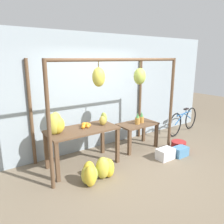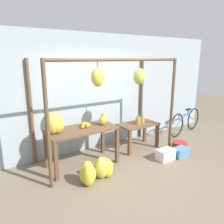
# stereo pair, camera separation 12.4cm
# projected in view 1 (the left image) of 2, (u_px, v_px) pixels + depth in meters

# --- Properties ---
(ground_plane) EXTENTS (20.00, 20.00, 0.00)m
(ground_plane) POSITION_uv_depth(u_px,v_px,m) (133.00, 173.00, 4.34)
(ground_plane) COLOR #756651
(shop_wall_back) EXTENTS (8.00, 0.08, 2.80)m
(shop_wall_back) POSITION_uv_depth(u_px,v_px,m) (92.00, 93.00, 5.29)
(shop_wall_back) COLOR #99A8B2
(shop_wall_back) RESTS_ON ground_plane
(stall_awning) EXTENTS (3.05, 1.26, 2.22)m
(stall_awning) POSITION_uv_depth(u_px,v_px,m) (114.00, 91.00, 4.50)
(stall_awning) COLOR brown
(stall_awning) RESTS_ON ground_plane
(display_table_main) EXTENTS (1.45, 0.71, 0.81)m
(display_table_main) POSITION_uv_depth(u_px,v_px,m) (82.00, 135.00, 4.50)
(display_table_main) COLOR brown
(display_table_main) RESTS_ON ground_plane
(display_table_side) EXTENTS (0.98, 0.57, 0.65)m
(display_table_side) POSITION_uv_depth(u_px,v_px,m) (137.00, 128.00, 5.46)
(display_table_side) COLOR brown
(display_table_side) RESTS_ON ground_plane
(banana_pile_on_table) EXTENTS (0.38, 0.38, 0.42)m
(banana_pile_on_table) POSITION_uv_depth(u_px,v_px,m) (56.00, 124.00, 4.15)
(banana_pile_on_table) COLOR gold
(banana_pile_on_table) RESTS_ON display_table_main
(orange_pile) EXTENTS (0.25, 0.23, 0.09)m
(orange_pile) POSITION_uv_depth(u_px,v_px,m) (85.00, 125.00, 4.59)
(orange_pile) COLOR orange
(orange_pile) RESTS_ON display_table_main
(pineapple_cluster) EXTENTS (0.28, 0.16, 0.28)m
(pineapple_cluster) POSITION_uv_depth(u_px,v_px,m) (139.00, 119.00, 5.40)
(pineapple_cluster) COLOR #B27F38
(pineapple_cluster) RESTS_ON display_table_side
(banana_pile_ground_left) EXTENTS (0.39, 0.43, 0.43)m
(banana_pile_ground_left) POSITION_uv_depth(u_px,v_px,m) (89.00, 174.00, 3.92)
(banana_pile_ground_left) COLOR #9EB247
(banana_pile_ground_left) RESTS_ON ground_plane
(banana_pile_ground_right) EXTENTS (0.45, 0.39, 0.43)m
(banana_pile_ground_right) POSITION_uv_depth(u_px,v_px,m) (106.00, 168.00, 4.17)
(banana_pile_ground_right) COLOR gold
(banana_pile_ground_right) RESTS_ON ground_plane
(fruit_crate_white) EXTENTS (0.39, 0.27, 0.24)m
(fruit_crate_white) POSITION_uv_depth(u_px,v_px,m) (165.00, 154.00, 4.92)
(fruit_crate_white) COLOR silver
(fruit_crate_white) RESTS_ON ground_plane
(blue_bucket) EXTENTS (0.36, 0.36, 0.22)m
(blue_bucket) POSITION_uv_depth(u_px,v_px,m) (178.00, 146.00, 5.42)
(blue_bucket) COLOR #AD2323
(blue_bucket) RESTS_ON ground_plane
(parked_bicycle) EXTENTS (1.67, 0.36, 0.73)m
(parked_bicycle) POSITION_uv_depth(u_px,v_px,m) (183.00, 121.00, 6.64)
(parked_bicycle) COLOR black
(parked_bicycle) RESTS_ON ground_plane
(papaya_pile) EXTENTS (0.20, 0.18, 0.27)m
(papaya_pile) POSITION_uv_depth(u_px,v_px,m) (103.00, 119.00, 4.70)
(papaya_pile) COLOR #93A33D
(papaya_pile) RESTS_ON display_table_main
(fruit_crate_purple) EXTENTS (0.36, 0.24, 0.22)m
(fruit_crate_purple) POSITION_uv_depth(u_px,v_px,m) (180.00, 151.00, 5.08)
(fruit_crate_purple) COLOR #4C84B2
(fruit_crate_purple) RESTS_ON ground_plane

